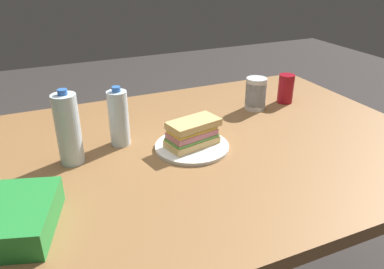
# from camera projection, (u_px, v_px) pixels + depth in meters

# --- Properties ---
(dining_table) EXTENTS (1.69, 1.10, 0.73)m
(dining_table) POSITION_uv_depth(u_px,v_px,m) (185.00, 167.00, 1.30)
(dining_table) COLOR olive
(dining_table) RESTS_ON ground_plane
(paper_plate) EXTENTS (0.25, 0.25, 0.01)m
(paper_plate) POSITION_uv_depth(u_px,v_px,m) (192.00, 146.00, 1.26)
(paper_plate) COLOR white
(paper_plate) RESTS_ON dining_table
(sandwich) EXTENTS (0.20, 0.13, 0.08)m
(sandwich) POSITION_uv_depth(u_px,v_px,m) (193.00, 133.00, 1.25)
(sandwich) COLOR #DBB26B
(sandwich) RESTS_ON paper_plate
(soda_can_red) EXTENTS (0.07, 0.07, 0.12)m
(soda_can_red) POSITION_uv_depth(u_px,v_px,m) (286.00, 89.00, 1.62)
(soda_can_red) COLOR maroon
(soda_can_red) RESTS_ON dining_table
(chip_bag) EXTENTS (0.21, 0.26, 0.07)m
(chip_bag) POSITION_uv_depth(u_px,v_px,m) (21.00, 217.00, 0.88)
(chip_bag) COLOR #268C38
(chip_bag) RESTS_ON dining_table
(water_bottle_tall) EXTENTS (0.07, 0.07, 0.24)m
(water_bottle_tall) POSITION_uv_depth(u_px,v_px,m) (68.00, 129.00, 1.14)
(water_bottle_tall) COLOR silver
(water_bottle_tall) RESTS_ON dining_table
(plastic_cup_stack) EXTENTS (0.08, 0.08, 0.13)m
(plastic_cup_stack) POSITION_uv_depth(u_px,v_px,m) (256.00, 94.00, 1.55)
(plastic_cup_stack) COLOR silver
(plastic_cup_stack) RESTS_ON dining_table
(water_bottle_spare) EXTENTS (0.07, 0.07, 0.20)m
(water_bottle_spare) POSITION_uv_depth(u_px,v_px,m) (119.00, 118.00, 1.25)
(water_bottle_spare) COLOR silver
(water_bottle_spare) RESTS_ON dining_table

